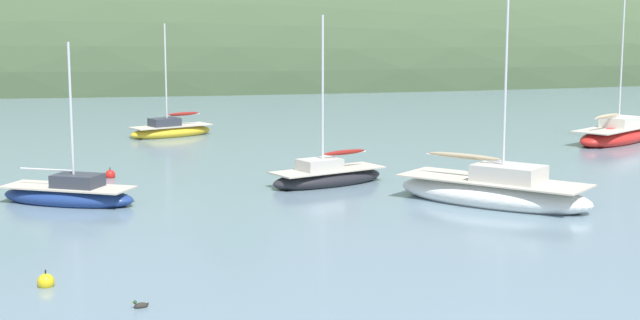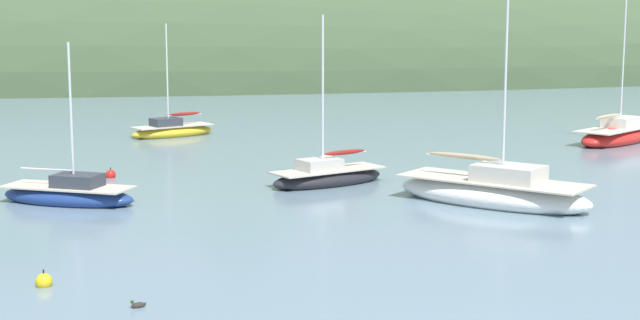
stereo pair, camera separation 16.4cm
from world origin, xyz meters
name	(u,v)px [view 2 (the right image)]	position (x,y,z in m)	size (l,w,h in m)	color
far_shoreline_hill	(204,80)	(-0.06, 83.81, 0.15)	(150.00, 36.00, 35.71)	#425638
sailboat_cream_ketch	(494,192)	(5.75, 15.91, 0.46)	(7.07, 7.30, 10.83)	white
sailboat_blue_center	(69,194)	(-9.68, 19.06, 0.33)	(5.55, 4.05, 6.15)	navy
sailboat_white_near	(172,130)	(-5.18, 38.30, 0.33)	(5.34, 3.76, 6.65)	gold
sailboat_yellow_far	(327,176)	(0.51, 21.06, 0.34)	(5.53, 3.71, 7.12)	#232328
sailboat_teal_outer	(617,135)	(18.75, 30.73, 0.42)	(6.93, 5.89, 9.08)	red
mooring_buoy_outer	(111,175)	(-8.31, 24.53, 0.12)	(0.44, 0.44, 0.54)	red
mooring_buoy_inner	(44,282)	(-9.58, 8.02, 0.12)	(0.44, 0.44, 0.54)	yellow
duck_trailing	(138,305)	(-7.21, 5.74, 0.05)	(0.42, 0.27, 0.24)	#2D2823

